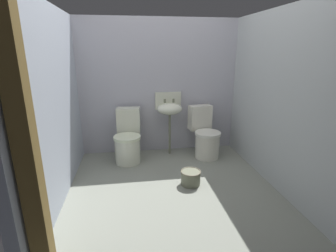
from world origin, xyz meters
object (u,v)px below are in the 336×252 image
wooden_door_post (25,143)px  toilet_right (205,136)px  bucket (191,177)px  toilet_left (128,140)px  sink (169,108)px

wooden_door_post → toilet_right: (1.86, 1.99, -0.74)m
bucket → toilet_left: bearing=131.5°
wooden_door_post → sink: wooden_door_post is taller
wooden_door_post → toilet_right: 2.82m
wooden_door_post → bucket: size_ratio=8.14×
sink → bucket: size_ratio=3.80×
toilet_right → bucket: 1.01m
wooden_door_post → bucket: 2.04m
toilet_right → sink: size_ratio=0.79×
bucket → wooden_door_post: bearing=-141.7°
wooden_door_post → toilet_left: bearing=72.2°
toilet_left → toilet_right: size_ratio=1.00×
wooden_door_post → toilet_right: wooden_door_post is taller
sink → wooden_door_post: bearing=-121.0°
toilet_left → sink: bearing=-158.4°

